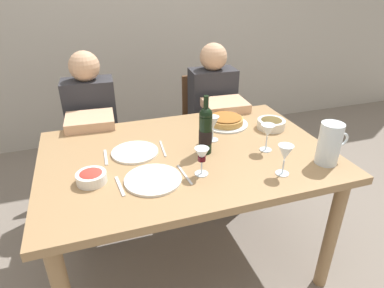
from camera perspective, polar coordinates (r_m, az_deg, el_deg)
The scene contains 21 objects.
ground_plane at distance 2.21m, azimuth -0.69°, elevation -18.96°, with size 8.00×8.00×0.00m, color slate.
dining_table at distance 1.79m, azimuth -0.81°, elevation -4.03°, with size 1.50×1.00×0.76m.
wine_bottle at distance 1.69m, azimuth 2.35°, elevation 2.40°, with size 0.07×0.07×0.31m.
water_pitcher at distance 1.74m, azimuth 22.59°, elevation -0.30°, with size 0.16×0.11×0.21m.
baked_tart at distance 2.06m, azimuth 5.83°, elevation 4.06°, with size 0.28×0.28×0.06m.
salad_bowl at distance 1.55m, azimuth -17.01°, elevation -5.43°, with size 0.14×0.14×0.06m.
olive_bowl at distance 2.05m, azimuth 13.53°, elevation 3.52°, with size 0.17×0.17×0.07m.
wine_glass_left_diner at distance 1.51m, azimuth 1.59°, elevation -2.12°, with size 0.07×0.07×0.14m.
wine_glass_right_diner at distance 1.56m, azimuth 15.78°, elevation -1.65°, with size 0.07×0.07×0.15m.
wine_glass_centre at distance 1.83m, azimuth 3.66°, elevation 3.50°, with size 0.07×0.07×0.14m.
wine_glass_spare at distance 1.76m, azimuth 12.94°, elevation 2.07°, with size 0.07×0.07×0.15m.
dinner_plate_left_setting at distance 1.52m, azimuth -6.75°, elevation -6.11°, with size 0.26×0.26×0.01m, color white.
dinner_plate_right_setting at distance 1.75m, azimuth -9.84°, elevation -1.40°, with size 0.24×0.24×0.01m, color white.
fork_left_setting at distance 1.50m, azimuth -12.36°, elevation -7.12°, with size 0.16×0.01×0.01m, color silver.
knife_left_setting at distance 1.55m, azimuth -1.30°, elevation -5.29°, with size 0.18×0.01×0.01m, color silver.
knife_right_setting at distance 1.78m, azimuth -5.07°, elevation -0.78°, with size 0.18×0.01×0.01m, color silver.
spoon_right_setting at distance 1.75m, azimuth -14.68°, elevation -2.22°, with size 0.16×0.01×0.01m, color silver.
chair_left at distance 2.62m, azimuth -16.37°, elevation 1.32°, with size 0.42×0.42×0.87m.
diner_left at distance 2.35m, azimuth -16.63°, elevation 1.50°, with size 0.35×0.52×1.16m.
chair_right at distance 2.76m, azimuth 2.53°, elevation 3.84°, with size 0.42×0.42×0.87m.
diner_right at distance 2.51m, azimuth 4.26°, elevation 4.26°, with size 0.35×0.52×1.16m.
Camera 1 is at (-0.45, -1.45, 1.60)m, focal length 30.86 mm.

